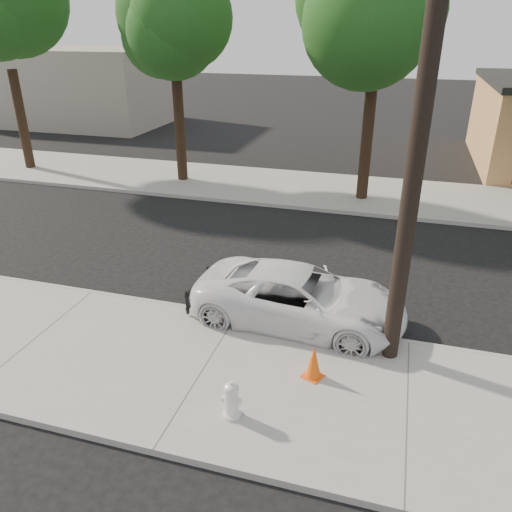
# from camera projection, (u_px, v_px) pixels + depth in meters

# --- Properties ---
(ground) EXTENTS (120.00, 120.00, 0.00)m
(ground) POSITION_uv_depth(u_px,v_px,m) (261.00, 281.00, 13.91)
(ground) COLOR black
(ground) RESTS_ON ground
(near_sidewalk) EXTENTS (90.00, 4.40, 0.15)m
(near_sidewalk) POSITION_uv_depth(u_px,v_px,m) (203.00, 372.00, 10.15)
(near_sidewalk) COLOR gray
(near_sidewalk) RESTS_ON ground
(far_sidewalk) EXTENTS (90.00, 5.00, 0.15)m
(far_sidewalk) POSITION_uv_depth(u_px,v_px,m) (315.00, 190.00, 21.27)
(far_sidewalk) COLOR gray
(far_sidewalk) RESTS_ON ground
(curb_near) EXTENTS (90.00, 0.12, 0.16)m
(curb_near) POSITION_uv_depth(u_px,v_px,m) (237.00, 317.00, 12.06)
(curb_near) COLOR #9E9B93
(curb_near) RESTS_ON ground
(building_far) EXTENTS (14.00, 8.00, 5.00)m
(building_far) POSITION_uv_depth(u_px,v_px,m) (67.00, 86.00, 35.36)
(building_far) COLOR gray
(building_far) RESTS_ON ground
(utility_pole) EXTENTS (1.40, 0.34, 9.00)m
(utility_pole) POSITION_uv_depth(u_px,v_px,m) (419.00, 139.00, 8.66)
(utility_pole) COLOR black
(utility_pole) RESTS_ON near_sidewalk
(tree_a) EXTENTS (4.65, 4.50, 9.00)m
(tree_a) POSITION_uv_depth(u_px,v_px,m) (4.00, 23.00, 21.50)
(tree_a) COLOR black
(tree_a) RESTS_ON far_sidewalk
(tree_b) EXTENTS (4.34, 4.20, 8.45)m
(tree_b) POSITION_uv_depth(u_px,v_px,m) (177.00, 34.00, 19.80)
(tree_b) COLOR black
(tree_b) RESTS_ON far_sidewalk
(tree_c) EXTENTS (4.96, 4.80, 9.55)m
(tree_c) POSITION_uv_depth(u_px,v_px,m) (385.00, 11.00, 17.06)
(tree_c) COLOR black
(tree_c) RESTS_ON far_sidewalk
(police_cruiser) EXTENTS (5.06, 2.56, 1.37)m
(police_cruiser) POSITION_uv_depth(u_px,v_px,m) (300.00, 297.00, 11.69)
(police_cruiser) COLOR white
(police_cruiser) RESTS_ON ground
(fire_hydrant) EXTENTS (0.36, 0.34, 0.70)m
(fire_hydrant) POSITION_uv_depth(u_px,v_px,m) (232.00, 400.00, 8.78)
(fire_hydrant) COLOR silver
(fire_hydrant) RESTS_ON near_sidewalk
(traffic_cone) EXTENTS (0.48, 0.48, 0.71)m
(traffic_cone) POSITION_uv_depth(u_px,v_px,m) (314.00, 362.00, 9.76)
(traffic_cone) COLOR #F2530C
(traffic_cone) RESTS_ON near_sidewalk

